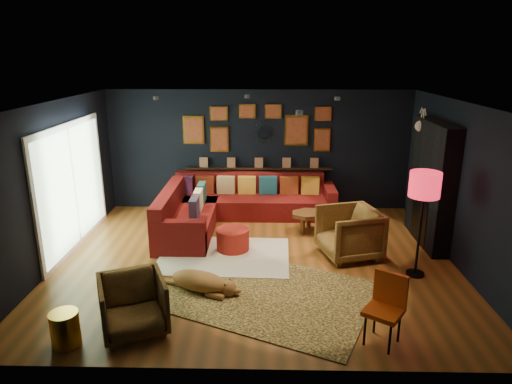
{
  "coord_description": "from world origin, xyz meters",
  "views": [
    {
      "loc": [
        0.16,
        -6.96,
        3.32
      ],
      "look_at": [
        -0.01,
        0.3,
        1.11
      ],
      "focal_mm": 32.0,
      "sensor_mm": 36.0,
      "label": 1
    }
  ],
  "objects_px": {
    "coffee_table": "(310,216)",
    "orange_chair": "(386,303)",
    "floor_lamp": "(424,189)",
    "armchair_left": "(133,302)",
    "dog": "(199,278)",
    "gold_stool": "(65,329)",
    "armchair_right": "(349,231)",
    "pouf": "(233,239)",
    "sectional": "(228,207)"
  },
  "relations": [
    {
      "from": "coffee_table",
      "to": "orange_chair",
      "type": "height_order",
      "value": "orange_chair"
    },
    {
      "from": "floor_lamp",
      "to": "armchair_left",
      "type": "bearing_deg",
      "value": -158.15
    },
    {
      "from": "coffee_table",
      "to": "armchair_left",
      "type": "distance_m",
      "value": 4.17
    },
    {
      "from": "orange_chair",
      "to": "dog",
      "type": "bearing_deg",
      "value": -170.84
    },
    {
      "from": "coffee_table",
      "to": "dog",
      "type": "relative_size",
      "value": 0.69
    },
    {
      "from": "gold_stool",
      "to": "orange_chair",
      "type": "xyz_separation_m",
      "value": [
        3.79,
        0.17,
        0.29
      ]
    },
    {
      "from": "armchair_right",
      "to": "dog",
      "type": "distance_m",
      "value": 2.68
    },
    {
      "from": "armchair_right",
      "to": "dog",
      "type": "height_order",
      "value": "armchair_right"
    },
    {
      "from": "gold_stool",
      "to": "dog",
      "type": "height_order",
      "value": "gold_stool"
    },
    {
      "from": "floor_lamp",
      "to": "dog",
      "type": "xyz_separation_m",
      "value": [
        -3.3,
        -0.58,
        -1.19
      ]
    },
    {
      "from": "orange_chair",
      "to": "dog",
      "type": "height_order",
      "value": "orange_chair"
    },
    {
      "from": "pouf",
      "to": "armchair_right",
      "type": "height_order",
      "value": "armchair_right"
    },
    {
      "from": "coffee_table",
      "to": "dog",
      "type": "bearing_deg",
      "value": -127.57
    },
    {
      "from": "coffee_table",
      "to": "gold_stool",
      "type": "height_order",
      "value": "gold_stool"
    },
    {
      "from": "sectional",
      "to": "armchair_right",
      "type": "xyz_separation_m",
      "value": [
        2.18,
        -1.6,
        0.14
      ]
    },
    {
      "from": "coffee_table",
      "to": "floor_lamp",
      "type": "xyz_separation_m",
      "value": [
        1.5,
        -1.76,
        1.07
      ]
    },
    {
      "from": "pouf",
      "to": "armchair_right",
      "type": "relative_size",
      "value": 0.61
    },
    {
      "from": "pouf",
      "to": "dog",
      "type": "xyz_separation_m",
      "value": [
        -0.38,
        -1.42,
        -0.01
      ]
    },
    {
      "from": "pouf",
      "to": "gold_stool",
      "type": "distance_m",
      "value": 3.27
    },
    {
      "from": "armchair_left",
      "to": "dog",
      "type": "height_order",
      "value": "armchair_left"
    },
    {
      "from": "armchair_right",
      "to": "floor_lamp",
      "type": "height_order",
      "value": "floor_lamp"
    },
    {
      "from": "gold_stool",
      "to": "armchair_right",
      "type": "bearing_deg",
      "value": 34.21
    },
    {
      "from": "armchair_left",
      "to": "armchair_right",
      "type": "relative_size",
      "value": 0.85
    },
    {
      "from": "pouf",
      "to": "dog",
      "type": "distance_m",
      "value": 1.47
    },
    {
      "from": "armchair_left",
      "to": "sectional",
      "type": "bearing_deg",
      "value": 54.35
    },
    {
      "from": "pouf",
      "to": "floor_lamp",
      "type": "distance_m",
      "value": 3.26
    },
    {
      "from": "gold_stool",
      "to": "orange_chair",
      "type": "bearing_deg",
      "value": 2.57
    },
    {
      "from": "sectional",
      "to": "pouf",
      "type": "height_order",
      "value": "sectional"
    },
    {
      "from": "sectional",
      "to": "armchair_left",
      "type": "distance_m",
      "value": 3.95
    },
    {
      "from": "armchair_left",
      "to": "orange_chair",
      "type": "relative_size",
      "value": 0.92
    },
    {
      "from": "coffee_table",
      "to": "sectional",
      "type": "bearing_deg",
      "value": 162.7
    },
    {
      "from": "dog",
      "to": "armchair_right",
      "type": "bearing_deg",
      "value": 49.98
    },
    {
      "from": "sectional",
      "to": "coffee_table",
      "type": "relative_size",
      "value": 4.03
    },
    {
      "from": "gold_stool",
      "to": "orange_chair",
      "type": "relative_size",
      "value": 0.49
    },
    {
      "from": "floor_lamp",
      "to": "coffee_table",
      "type": "bearing_deg",
      "value": 130.37
    },
    {
      "from": "armchair_right",
      "to": "orange_chair",
      "type": "bearing_deg",
      "value": -15.13
    },
    {
      "from": "orange_chair",
      "to": "floor_lamp",
      "type": "xyz_separation_m",
      "value": [
        0.91,
        1.72,
        0.89
      ]
    },
    {
      "from": "coffee_table",
      "to": "dog",
      "type": "xyz_separation_m",
      "value": [
        -1.8,
        -2.34,
        -0.12
      ]
    },
    {
      "from": "orange_chair",
      "to": "floor_lamp",
      "type": "bearing_deg",
      "value": 96.84
    },
    {
      "from": "sectional",
      "to": "pouf",
      "type": "xyz_separation_m",
      "value": [
        0.2,
        -1.42,
        -0.11
      ]
    },
    {
      "from": "armchair_left",
      "to": "coffee_table",
      "type": "bearing_deg",
      "value": 30.5
    },
    {
      "from": "armchair_left",
      "to": "floor_lamp",
      "type": "distance_m",
      "value": 4.39
    },
    {
      "from": "orange_chair",
      "to": "dog",
      "type": "distance_m",
      "value": 2.66
    },
    {
      "from": "coffee_table",
      "to": "orange_chair",
      "type": "distance_m",
      "value": 3.54
    },
    {
      "from": "coffee_table",
      "to": "pouf",
      "type": "distance_m",
      "value": 1.69
    },
    {
      "from": "orange_chair",
      "to": "gold_stool",
      "type": "bearing_deg",
      "value": -142.61
    },
    {
      "from": "dog",
      "to": "gold_stool",
      "type": "bearing_deg",
      "value": -114.53
    },
    {
      "from": "coffee_table",
      "to": "floor_lamp",
      "type": "bearing_deg",
      "value": -49.63
    },
    {
      "from": "armchair_right",
      "to": "dog",
      "type": "xyz_separation_m",
      "value": [
        -2.36,
        -1.24,
        -0.26
      ]
    },
    {
      "from": "orange_chair",
      "to": "floor_lamp",
      "type": "distance_m",
      "value": 2.14
    }
  ]
}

